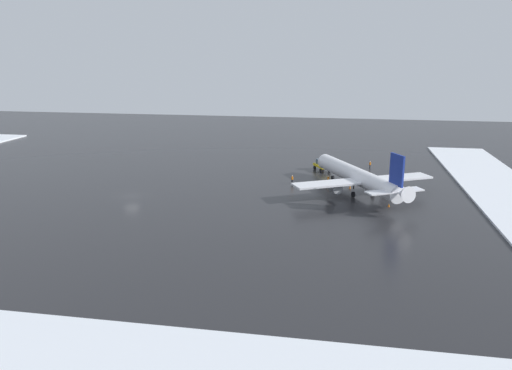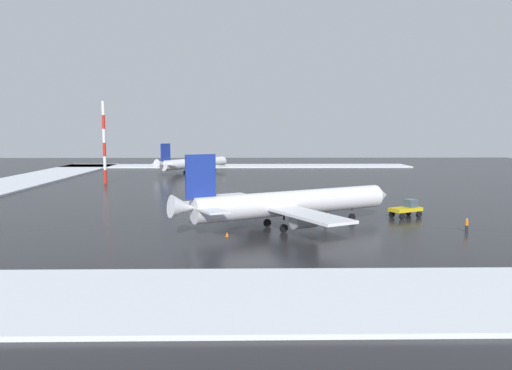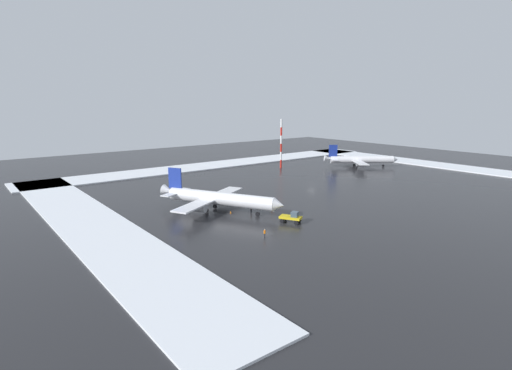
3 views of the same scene
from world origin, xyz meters
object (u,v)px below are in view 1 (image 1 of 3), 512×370
object	(u,v)px
airplane_parked_portside	(358,177)
pushback_tug	(322,165)
ground_crew_by_nose_gear	(370,164)
ground_crew_mid_apron	(292,179)
ground_crew_near_tug	(328,180)
traffic_cone_near_nose	(389,205)
traffic_cone_mid_line	(350,187)

from	to	relation	value
airplane_parked_portside	pushback_tug	size ratio (longest dim) A/B	5.80
airplane_parked_portside	ground_crew_by_nose_gear	xyz separation A→B (m)	(3.12, 21.21, -2.18)
ground_crew_mid_apron	airplane_parked_portside	bearing A→B (deg)	66.63
ground_crew_mid_apron	ground_crew_near_tug	bearing A→B (deg)	93.51
ground_crew_near_tug	traffic_cone_near_nose	world-z (taller)	ground_crew_near_tug
traffic_cone_mid_line	ground_crew_mid_apron	bearing A→B (deg)	171.82
ground_crew_near_tug	traffic_cone_near_nose	distance (m)	16.84
airplane_parked_portside	traffic_cone_near_nose	distance (m)	9.46
airplane_parked_portside	pushback_tug	xyz separation A→B (m)	(-7.46, 17.36, -1.87)
ground_crew_near_tug	traffic_cone_mid_line	bearing A→B (deg)	-31.36
ground_crew_by_nose_gear	traffic_cone_near_nose	bearing A→B (deg)	-58.35
airplane_parked_portside	ground_crew_by_nose_gear	distance (m)	21.55
pushback_tug	traffic_cone_mid_line	xyz separation A→B (m)	(6.09, -14.06, -1.01)
ground_crew_near_tug	ground_crew_mid_apron	bearing A→B (deg)	-177.16
pushback_tug	ground_crew_mid_apron	size ratio (longest dim) A/B	2.98
ground_crew_by_nose_gear	traffic_cone_mid_line	bearing A→B (deg)	-76.12
airplane_parked_portside	ground_crew_mid_apron	size ratio (longest dim) A/B	17.28
pushback_tug	traffic_cone_near_nose	bearing A→B (deg)	178.36
ground_crew_near_tug	ground_crew_by_nose_gear	size ratio (longest dim) A/B	1.00
airplane_parked_portside	ground_crew_by_nose_gear	world-z (taller)	airplane_parked_portside
traffic_cone_near_nose	traffic_cone_mid_line	xyz separation A→B (m)	(-6.35, 10.80, 0.00)
traffic_cone_mid_line	ground_crew_near_tug	bearing A→B (deg)	151.39
pushback_tug	traffic_cone_near_nose	distance (m)	27.82
ground_crew_by_nose_gear	traffic_cone_near_nose	distance (m)	28.79
ground_crew_by_nose_gear	traffic_cone_mid_line	size ratio (longest dim) A/B	3.11
ground_crew_mid_apron	traffic_cone_mid_line	xyz separation A→B (m)	(11.22, -1.61, -0.70)
ground_crew_mid_apron	traffic_cone_near_nose	bearing A→B (deg)	52.67
airplane_parked_portside	traffic_cone_near_nose	world-z (taller)	airplane_parked_portside
traffic_cone_near_nose	ground_crew_by_nose_gear	bearing A→B (deg)	93.71
pushback_tug	ground_crew_by_nose_gear	xyz separation A→B (m)	(10.57, 3.85, -0.31)
ground_crew_mid_apron	traffic_cone_mid_line	world-z (taller)	ground_crew_mid_apron
airplane_parked_portside	traffic_cone_mid_line	distance (m)	4.58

